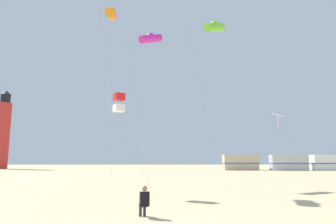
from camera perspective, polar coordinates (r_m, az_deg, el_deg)
kite_flyer_standing at (r=11.74m, az=-4.55°, el=-16.35°), size 0.43×0.56×1.16m
kite_tube_lime at (r=25.32m, az=8.78°, el=15.60°), size 3.27×3.41×13.28m
kite_box_scarlet at (r=18.81m, az=-9.25°, el=1.75°), size 2.79×2.74×6.15m
kite_tube_orange at (r=24.68m, az=-10.73°, el=17.77°), size 1.08×2.54×13.84m
kite_tube_magenta at (r=27.91m, az=-3.29°, el=13.74°), size 3.22×3.25×13.55m
kite_diamond_white at (r=27.56m, az=20.18°, el=-0.93°), size 3.10×2.75×6.08m
lighthouse_distant at (r=73.26m, az=-28.77°, el=-3.25°), size 2.80×2.80×16.80m
rv_van_tan at (r=58.70m, az=13.51°, el=-9.29°), size 6.51×2.55×2.80m
rv_van_silver at (r=59.90m, az=21.82°, el=-8.89°), size 6.51×2.55×2.80m
rv_van_white at (r=63.22m, az=28.26°, el=-8.44°), size 6.49×2.48×2.80m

